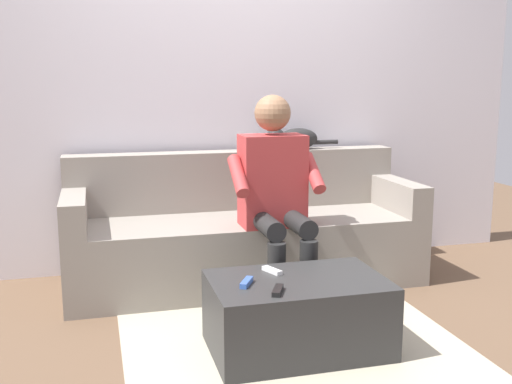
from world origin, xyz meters
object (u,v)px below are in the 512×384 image
at_px(couch, 243,236).
at_px(coffee_table, 297,315).
at_px(cat_on_backrest, 293,138).
at_px(person_solo_seated, 276,188).
at_px(remote_black, 278,290).
at_px(remote_white, 272,270).
at_px(remote_blue, 247,282).

height_order(couch, coffee_table, couch).
xyz_separation_m(coffee_table, cat_on_backrest, (-0.41, -1.31, 0.71)).
bearing_deg(cat_on_backrest, couch, 30.57).
xyz_separation_m(person_solo_seated, cat_on_backrest, (-0.31, -0.62, 0.22)).
bearing_deg(person_solo_seated, couch, -75.25).
bearing_deg(coffee_table, remote_black, 46.60).
xyz_separation_m(person_solo_seated, remote_black, (0.25, 0.85, -0.30)).
relative_size(cat_on_backrest, remote_white, 4.21).
relative_size(coffee_table, cat_on_backrest, 1.62).
relative_size(remote_black, remote_blue, 1.02).
distance_m(person_solo_seated, remote_blue, 0.85).
height_order(person_solo_seated, cat_on_backrest, person_solo_seated).
bearing_deg(person_solo_seated, cat_on_backrest, -116.38).
bearing_deg(cat_on_backrest, remote_white, 67.32).
bearing_deg(couch, remote_white, 84.65).
bearing_deg(remote_black, coffee_table, -18.15).
distance_m(couch, cat_on_backrest, 0.76).
height_order(coffee_table, person_solo_seated, person_solo_seated).
xyz_separation_m(coffee_table, remote_black, (0.15, 0.15, 0.19)).
relative_size(person_solo_seated, remote_blue, 9.69).
distance_m(remote_white, remote_black, 0.29).
xyz_separation_m(couch, remote_black, (0.15, 1.23, 0.07)).
bearing_deg(person_solo_seated, remote_blue, 63.63).
relative_size(couch, remote_black, 17.53).
bearing_deg(remote_blue, remote_black, -112.51).
height_order(remote_white, remote_blue, remote_blue).
bearing_deg(remote_white, couch, -27.84).
height_order(cat_on_backrest, remote_white, cat_on_backrest).
relative_size(coffee_table, remote_black, 6.58).
xyz_separation_m(coffee_table, person_solo_seated, (-0.10, -0.69, 0.49)).
bearing_deg(couch, remote_black, 83.22).
distance_m(person_solo_seated, remote_black, 0.93).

